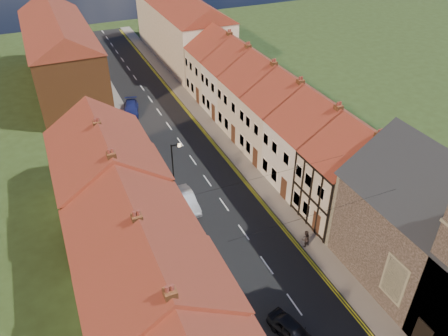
% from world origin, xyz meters
% --- Properties ---
extents(road, '(7.00, 90.00, 0.02)m').
position_xyz_m(road, '(0.00, 30.00, 0.01)').
color(road, black).
rests_on(road, ground).
extents(pavement_left, '(1.80, 90.00, 0.12)m').
position_xyz_m(pavement_left, '(-4.40, 30.00, 0.06)').
color(pavement_left, slate).
rests_on(pavement_left, ground).
extents(pavement_right, '(1.80, 90.00, 0.12)m').
position_xyz_m(pavement_right, '(4.40, 30.00, 0.06)').
color(pavement_right, slate).
rests_on(pavement_right, ground).
extents(cottage_r_tudor, '(8.30, 5.20, 9.00)m').
position_xyz_m(cottage_r_tudor, '(9.27, 12.70, 4.47)').
color(cottage_r_tudor, beige).
rests_on(cottage_r_tudor, ground).
extents(cottage_r_white_near, '(8.30, 6.00, 9.00)m').
position_xyz_m(cottage_r_white_near, '(9.30, 18.10, 4.47)').
color(cottage_r_white_near, silver).
rests_on(cottage_r_white_near, ground).
extents(cottage_r_cream_mid, '(8.30, 5.20, 9.00)m').
position_xyz_m(cottage_r_cream_mid, '(9.30, 23.50, 4.48)').
color(cottage_r_cream_mid, beige).
rests_on(cottage_r_cream_mid, ground).
extents(cottage_r_pink, '(8.30, 6.00, 9.00)m').
position_xyz_m(cottage_r_pink, '(9.30, 28.90, 4.47)').
color(cottage_r_pink, beige).
rests_on(cottage_r_pink, ground).
extents(cottage_r_white_far, '(8.30, 5.20, 9.00)m').
position_xyz_m(cottage_r_white_far, '(9.30, 34.30, 4.48)').
color(cottage_r_white_far, silver).
rests_on(cottage_r_white_far, ground).
extents(cottage_r_cream_far, '(8.30, 6.00, 9.00)m').
position_xyz_m(cottage_r_cream_far, '(9.30, 39.70, 4.47)').
color(cottage_r_cream_far, beige).
rests_on(cottage_r_cream_far, ground).
extents(cottage_l_cream, '(8.30, 6.30, 9.10)m').
position_xyz_m(cottage_l_cream, '(-9.30, 5.55, 4.52)').
color(cottage_l_cream, beige).
rests_on(cottage_l_cream, ground).
extents(cottage_l_white, '(8.30, 6.90, 8.80)m').
position_xyz_m(cottage_l_white, '(-9.30, 11.95, 4.37)').
color(cottage_l_white, silver).
rests_on(cottage_l_white, ground).
extents(cottage_l_brick_mid, '(8.30, 5.70, 9.10)m').
position_xyz_m(cottage_l_brick_mid, '(-9.30, 18.05, 4.53)').
color(cottage_l_brick_mid, brown).
rests_on(cottage_l_brick_mid, ground).
extents(cottage_l_pink, '(8.30, 6.30, 8.80)m').
position_xyz_m(cottage_l_pink, '(-9.30, 23.85, 4.37)').
color(cottage_l_pink, silver).
rests_on(cottage_l_pink, ground).
extents(block_right_far, '(8.30, 24.20, 10.50)m').
position_xyz_m(block_right_far, '(9.30, 55.00, 5.29)').
color(block_right_far, beige).
rests_on(block_right_far, ground).
extents(block_left_far, '(8.30, 24.20, 10.50)m').
position_xyz_m(block_left_far, '(-9.30, 50.00, 5.29)').
color(block_left_far, brown).
rests_on(block_left_far, ground).
extents(lamppost, '(0.88, 0.15, 6.00)m').
position_xyz_m(lamppost, '(-3.81, 20.00, 3.54)').
color(lamppost, black).
rests_on(lamppost, pavement_left).
extents(car_near, '(2.35, 3.90, 1.24)m').
position_xyz_m(car_near, '(-1.50, 3.89, 0.62)').
color(car_near, black).
rests_on(car_near, ground).
extents(car_mid, '(1.48, 4.21, 1.39)m').
position_xyz_m(car_mid, '(-3.20, 19.09, 0.69)').
color(car_mid, '#9FA1A6').
rests_on(car_mid, ground).
extents(car_far, '(2.80, 4.67, 1.27)m').
position_xyz_m(car_far, '(-3.20, 39.12, 0.63)').
color(car_far, navy).
rests_on(car_far, ground).
extents(pedestrian_left, '(0.58, 0.40, 1.53)m').
position_xyz_m(pedestrian_left, '(-5.10, 13.26, 0.88)').
color(pedestrian_left, black).
rests_on(pedestrian_left, pavement_left).
extents(pedestrian_right, '(0.84, 0.72, 1.51)m').
position_xyz_m(pedestrian_right, '(3.70, 10.51, 0.87)').
color(pedestrian_right, '#2A2322').
rests_on(pedestrian_right, pavement_right).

